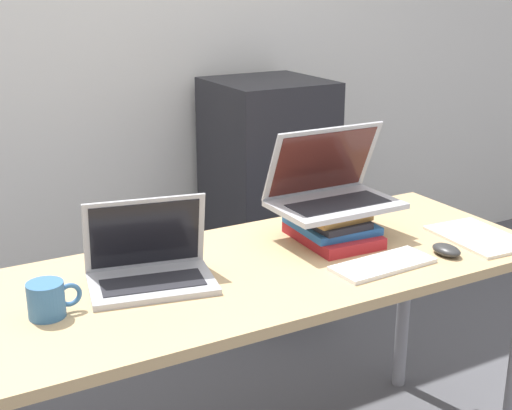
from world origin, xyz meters
TOP-DOWN VIEW (x-y plane):
  - wall_back at (0.00, 1.81)m, footprint 8.00×0.05m
  - desk at (0.00, 0.33)m, footprint 1.72×0.66m
  - laptop_left at (-0.30, 0.37)m, footprint 0.36×0.28m
  - book_stack at (0.30, 0.40)m, footprint 0.23×0.29m
  - laptop_on_books at (0.32, 0.43)m, footprint 0.38×0.25m
  - wireless_keyboard at (0.31, 0.16)m, footprint 0.31×0.14m
  - mouse at (0.53, 0.13)m, footprint 0.06×0.10m
  - notepad at (0.71, 0.18)m, footprint 0.22×0.30m
  - mug at (-0.58, 0.31)m, footprint 0.13×0.09m
  - mini_fridge at (0.70, 1.47)m, footprint 0.49×0.51m

SIDE VIEW (x-z plane):
  - mini_fridge at x=0.70m, z-range 0.00..1.10m
  - desk at x=0.00m, z-range 0.30..1.07m
  - notepad at x=0.71m, z-range 0.77..0.78m
  - wireless_keyboard at x=0.31m, z-range 0.77..0.78m
  - mouse at x=0.53m, z-range 0.77..0.80m
  - mug at x=-0.58m, z-range 0.77..0.86m
  - laptop_left at x=-0.30m, z-range 0.70..0.93m
  - book_stack at x=0.30m, z-range 0.76..0.87m
  - laptop_on_books at x=0.32m, z-range 0.80..1.04m
  - wall_back at x=0.00m, z-range 0.00..2.70m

